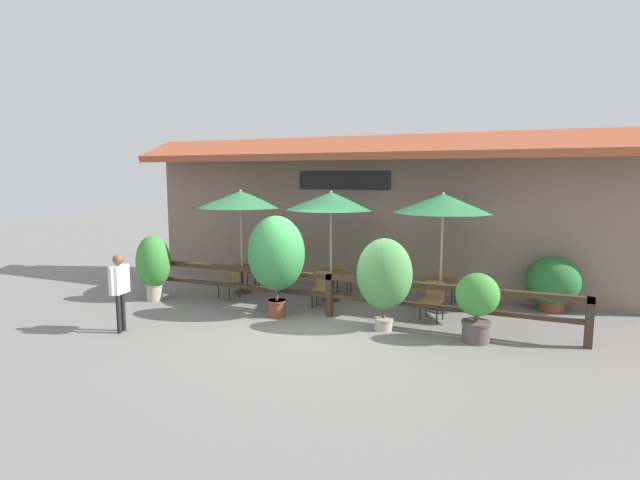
{
  "coord_description": "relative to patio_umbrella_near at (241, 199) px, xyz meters",
  "views": [
    {
      "loc": [
        4.17,
        -8.99,
        3.15
      ],
      "look_at": [
        -0.4,
        1.42,
        1.66
      ],
      "focal_mm": 28.0,
      "sensor_mm": 36.0,
      "label": 1
    }
  ],
  "objects": [
    {
      "name": "chair_far_wallside",
      "position": [
        5.22,
        0.93,
        -2.04
      ],
      "size": [
        0.45,
        0.45,
        0.84
      ],
      "rotation": [
        0.0,
        0.0,
        3.08
      ],
      "color": "olive",
      "rests_on": "ground"
    },
    {
      "name": "chair_near_wallside",
      "position": [
        0.04,
        0.63,
        -2.04
      ],
      "size": [
        0.43,
        0.43,
        0.84
      ],
      "rotation": [
        0.0,
        0.0,
        3.11
      ],
      "color": "olive",
      "rests_on": "ground"
    },
    {
      "name": "dining_table_near",
      "position": [
        -0.0,
        0.0,
        -1.93
      ],
      "size": [
        0.84,
        0.84,
        0.73
      ],
      "color": "brown",
      "rests_on": "ground"
    },
    {
      "name": "dining_table_far",
      "position": [
        5.23,
        0.22,
        -1.93
      ],
      "size": [
        0.84,
        0.84,
        0.73
      ],
      "color": "brown",
      "rests_on": "ground"
    },
    {
      "name": "chair_far_streetside",
      "position": [
        5.19,
        -0.48,
        -2.04
      ],
      "size": [
        0.48,
        0.48,
        0.84
      ],
      "rotation": [
        0.0,
        0.0,
        -0.16
      ],
      "color": "olive",
      "rests_on": "ground"
    },
    {
      "name": "patio_umbrella_middle",
      "position": [
        2.5,
        0.18,
        0.0
      ],
      "size": [
        2.23,
        2.23,
        2.76
      ],
      "color": "#B7B2A8",
      "rests_on": "ground"
    },
    {
      "name": "pedestrian",
      "position": [
        -0.38,
        -3.89,
        -1.49
      ],
      "size": [
        0.28,
        0.55,
        1.59
      ],
      "rotation": [
        0.0,
        0.0,
        1.78
      ],
      "color": "black",
      "rests_on": "ground"
    },
    {
      "name": "building_facade",
      "position": [
        3.03,
        1.89,
        -0.34
      ],
      "size": [
        14.28,
        1.49,
        4.23
      ],
      "color": "gray",
      "rests_on": "ground"
    },
    {
      "name": "potted_plant_tall_tropical",
      "position": [
        -1.58,
        -1.61,
        -1.58
      ],
      "size": [
        0.88,
        0.79,
        1.65
      ],
      "color": "#B7AD99",
      "rests_on": "ground"
    },
    {
      "name": "potted_plant_corner_fern",
      "position": [
        6.24,
        -1.64,
        -1.73
      ],
      "size": [
        0.81,
        0.73,
        1.33
      ],
      "color": "#564C47",
      "rests_on": "ground"
    },
    {
      "name": "chair_middle_streetside",
      "position": [
        2.56,
        -0.46,
        -2.04
      ],
      "size": [
        0.48,
        0.48,
        0.84
      ],
      "rotation": [
        0.0,
        0.0,
        0.15
      ],
      "color": "olive",
      "rests_on": "ground"
    },
    {
      "name": "potted_plant_entrance_palm",
      "position": [
        1.96,
        -1.66,
        -1.11
      ],
      "size": [
        1.29,
        1.16,
        2.26
      ],
      "color": "brown",
      "rests_on": "ground"
    },
    {
      "name": "potted_plant_broad_leaf",
      "position": [
        7.61,
        1.33,
        -1.83
      ],
      "size": [
        1.23,
        1.1,
        1.28
      ],
      "color": "brown",
      "rests_on": "ground"
    },
    {
      "name": "patio_umbrella_far",
      "position": [
        5.23,
        0.22,
        0.0
      ],
      "size": [
        2.23,
        2.23,
        2.76
      ],
      "color": "#B7B2A8",
      "rests_on": "ground"
    },
    {
      "name": "patio_umbrella_near",
      "position": [
        0.0,
        0.0,
        0.0
      ],
      "size": [
        2.23,
        2.23,
        2.76
      ],
      "color": "#B7B2A8",
      "rests_on": "ground"
    },
    {
      "name": "potted_plant_small_flowering",
      "position": [
        4.42,
        -1.63,
        -1.37
      ],
      "size": [
        1.13,
        1.02,
        1.89
      ],
      "color": "#B7AD99",
      "rests_on": "ground"
    },
    {
      "name": "patio_railing",
      "position": [
        3.03,
        -1.17,
        -1.81
      ],
      "size": [
        10.4,
        0.14,
        0.95
      ],
      "color": "#3D2D1E",
      "rests_on": "ground"
    },
    {
      "name": "chair_near_streetside",
      "position": [
        0.06,
        -0.63,
        -2.04
      ],
      "size": [
        0.49,
        0.49,
        0.84
      ],
      "rotation": [
        0.0,
        0.0,
        -0.19
      ],
      "color": "olive",
      "rests_on": "ground"
    },
    {
      "name": "dining_table_middle",
      "position": [
        2.5,
        0.18,
        -1.93
      ],
      "size": [
        0.84,
        0.84,
        0.73
      ],
      "color": "brown",
      "rests_on": "ground"
    },
    {
      "name": "ground_plane",
      "position": [
        3.03,
        -2.22,
        -2.51
      ],
      "size": [
        60.0,
        60.0,
        0.0
      ],
      "primitive_type": "plane",
      "color": "slate"
    },
    {
      "name": "chair_middle_wallside",
      "position": [
        2.54,
        0.82,
        -2.04
      ],
      "size": [
        0.45,
        0.45,
        0.84
      ],
      "rotation": [
        0.0,
        0.0,
        3.23
      ],
      "color": "olive",
      "rests_on": "ground"
    }
  ]
}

